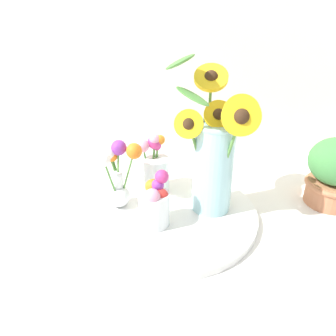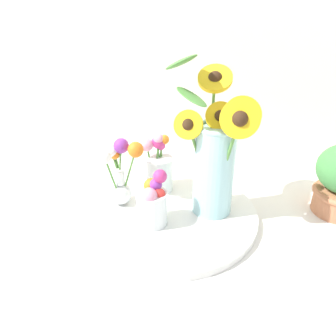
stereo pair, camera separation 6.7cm
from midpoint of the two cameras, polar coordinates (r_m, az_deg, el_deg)
ground_plane at (r=0.77m, az=-4.15°, el=-12.93°), size 6.00×6.00×0.00m
serving_tray at (r=0.84m, az=-2.28°, el=-7.86°), size 0.45×0.45×0.02m
mason_jar_sunflowers at (r=0.77m, az=5.49°, el=2.49°), size 0.22×0.21×0.38m
vase_small_center at (r=0.76m, az=-4.83°, el=-6.17°), size 0.07×0.07×0.14m
vase_bulb_right at (r=0.82m, az=-10.90°, el=-1.18°), size 0.10×0.09×0.17m
vase_small_back at (r=0.89m, az=-4.47°, el=0.04°), size 0.09×0.08×0.16m
potted_plant at (r=0.94m, az=25.31°, el=-0.63°), size 0.14×0.14×0.19m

